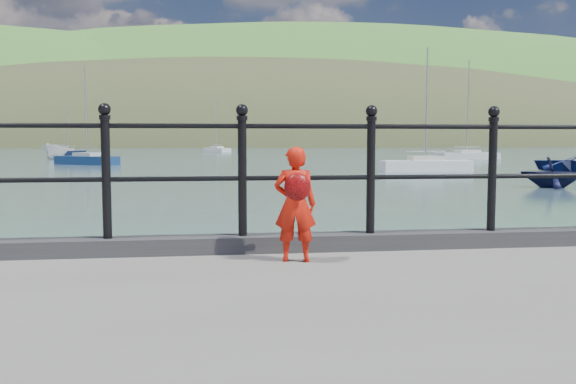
{
  "coord_description": "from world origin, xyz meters",
  "views": [
    {
      "loc": [
        -0.93,
        -5.67,
        2.02
      ],
      "look_at": [
        -0.19,
        -0.2,
        1.55
      ],
      "focal_mm": 38.0,
      "sensor_mm": 36.0,
      "label": 1
    }
  ],
  "objects": [
    {
      "name": "ground",
      "position": [
        0.0,
        0.0,
        0.0
      ],
      "size": [
        600.0,
        600.0,
        0.0
      ],
      "primitive_type": "plane",
      "color": "#2D4251",
      "rests_on": "ground"
    },
    {
      "name": "kerb",
      "position": [
        0.0,
        -0.15,
        1.07
      ],
      "size": [
        60.0,
        0.3,
        0.15
      ],
      "primitive_type": "cube",
      "color": "#28282B",
      "rests_on": "quay"
    },
    {
      "name": "railing",
      "position": [
        0.0,
        -0.15,
        1.82
      ],
      "size": [
        18.11,
        0.11,
        1.2
      ],
      "color": "black",
      "rests_on": "kerb"
    },
    {
      "name": "far_shore",
      "position": [
        38.34,
        239.41,
        -22.57
      ],
      "size": [
        830.0,
        200.0,
        156.0
      ],
      "color": "#333A21",
      "rests_on": "ground"
    },
    {
      "name": "child",
      "position": [
        -0.19,
        -0.65,
        1.49
      ],
      "size": [
        0.39,
        0.33,
        0.97
      ],
      "rotation": [
        0.0,
        0.0,
        2.96
      ],
      "color": "red",
      "rests_on": "quay"
    },
    {
      "name": "launch_white",
      "position": [
        -16.58,
        61.33,
        0.85
      ],
      "size": [
        2.6,
        4.68,
        1.71
      ],
      "primitive_type": "imported",
      "rotation": [
        0.0,
        0.0,
        -0.22
      ],
      "color": "silver",
      "rests_on": "ground"
    },
    {
      "name": "launch_navy",
      "position": [
        13.68,
        18.44,
        0.66
      ],
      "size": [
        3.21,
        3.07,
        1.32
      ],
      "primitive_type": "imported",
      "rotation": [
        0.0,
        0.0,
        1.09
      ],
      "color": "black",
      "rests_on": "ground"
    },
    {
      "name": "sailboat_port",
      "position": [
        -10.7,
        46.6,
        0.34
      ],
      "size": [
        5.69,
        4.82,
        8.31
      ],
      "rotation": [
        0.0,
        0.0,
        -0.63
      ],
      "color": "navy",
      "rests_on": "ground"
    },
    {
      "name": "sailboat_near",
      "position": [
        13.28,
        32.44,
        0.34
      ],
      "size": [
        5.92,
        1.7,
        8.16
      ],
      "rotation": [
        0.0,
        0.0,
        0.01
      ],
      "color": "white",
      "rests_on": "ground"
    },
    {
      "name": "sailboat_left",
      "position": [
        -18.12,
        73.88,
        0.34
      ],
      "size": [
        4.88,
        2.36,
        6.86
      ],
      "rotation": [
        0.0,
        0.0,
        0.2
      ],
      "color": "black",
      "rests_on": "ground"
    },
    {
      "name": "sailboat_deep",
      "position": [
        0.95,
        98.83,
        0.34
      ],
      "size": [
        4.74,
        6.25,
        9.13
      ],
      "rotation": [
        0.0,
        0.0,
        -1.04
      ],
      "color": "white",
      "rests_on": "ground"
    },
    {
      "name": "sailboat_far",
      "position": [
        26.49,
        55.74,
        0.34
      ],
      "size": [
        7.8,
        4.14,
        10.59
      ],
      "rotation": [
        0.0,
        0.0,
        0.29
      ],
      "color": "beige",
      "rests_on": "ground"
    }
  ]
}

